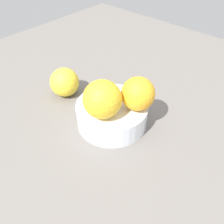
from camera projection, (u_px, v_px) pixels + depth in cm
name	position (u px, v px, depth cm)	size (l,w,h in cm)	color
ground_plane	(112.00, 125.00, 52.74)	(110.00, 110.00, 2.00)	#66605B
fruit_bowl	(112.00, 114.00, 50.58)	(14.60, 14.60, 4.77)	silver
orange_in_bowl_0	(138.00, 94.00, 46.28)	(6.54, 6.54, 6.54)	#F9A823
orange_in_bowl_1	(102.00, 99.00, 44.41)	(7.29, 7.29, 7.29)	yellow
orange_loose_0	(63.00, 83.00, 57.08)	(6.78, 6.78, 6.78)	yellow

